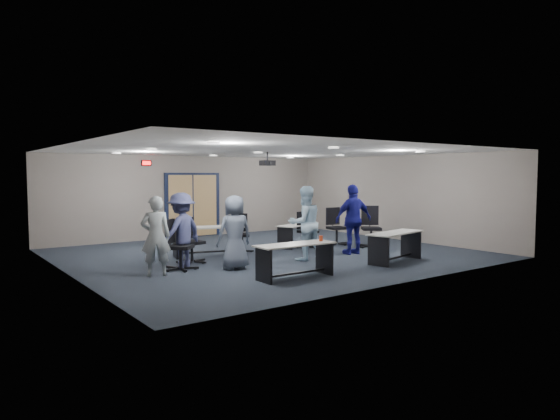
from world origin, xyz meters
TOP-DOWN VIEW (x-y plane):
  - floor at (0.00, 0.00)m, footprint 10.00×10.00m
  - back_wall at (0.00, 4.50)m, footprint 10.00×0.04m
  - front_wall at (0.00, -4.50)m, footprint 10.00×0.04m
  - left_wall at (-5.00, 0.00)m, footprint 0.04×9.00m
  - right_wall at (5.00, 0.00)m, footprint 0.04×9.00m
  - ceiling at (0.00, 0.00)m, footprint 10.00×9.00m
  - double_door at (0.00, 4.46)m, footprint 2.00×0.07m
  - exit_sign at (-1.60, 4.44)m, footprint 0.32×0.07m
  - ceiling_projector at (0.30, 0.50)m, footprint 0.35×0.32m
  - ceiling_can_lights at (0.00, 0.25)m, footprint 6.24×5.74m
  - table_front_left at (-1.38, -2.91)m, footprint 1.73×0.60m
  - table_front_right at (1.71, -2.83)m, footprint 1.84×0.93m
  - table_back_left at (-1.50, 0.59)m, footprint 1.96×1.09m
  - table_back_right at (1.43, 0.58)m, footprint 1.68×1.09m
  - chair_back_a at (-2.30, -0.12)m, footprint 0.79×0.79m
  - chair_back_b at (-0.55, 0.57)m, footprint 0.88×0.88m
  - chair_back_c at (1.44, 0.12)m, footprint 0.71×0.71m
  - chair_back_d at (2.57, 0.16)m, footprint 0.81×0.81m
  - chair_loose_left at (-2.89, -0.76)m, footprint 0.99×0.99m
  - chair_loose_right at (2.99, -0.83)m, footprint 1.04×1.04m
  - person_gray at (-3.57, -1.07)m, footprint 0.70×0.57m
  - person_plaid at (-1.88, -1.38)m, footprint 0.84×0.59m
  - person_lightblue at (0.11, -1.36)m, footprint 0.96×0.80m
  - person_navy at (1.72, -1.39)m, footprint 1.13×0.63m
  - person_back at (-2.79, -0.60)m, footprint 1.24×0.97m

SIDE VIEW (x-z plane):
  - floor at x=0.00m, z-range 0.00..0.00m
  - table_back_right at x=1.43m, z-range 0.12..0.77m
  - table_front_left at x=-1.38m, z-range 0.07..0.88m
  - table_front_right at x=1.71m, z-range 0.13..0.84m
  - chair_back_c at x=1.44m, z-range 0.00..1.03m
  - chair_back_b at x=-0.55m, z-range 0.00..1.03m
  - table_back_left at x=-1.50m, z-range 0.01..1.04m
  - chair_back_a at x=-2.30m, z-range 0.00..1.06m
  - chair_back_d at x=2.57m, z-range 0.00..1.10m
  - chair_loose_left at x=-2.89m, z-range 0.00..1.11m
  - chair_loose_right at x=2.99m, z-range 0.00..1.19m
  - person_plaid at x=-1.88m, z-range 0.00..1.63m
  - person_gray at x=-3.57m, z-range 0.00..1.65m
  - person_back at x=-2.79m, z-range 0.00..1.68m
  - person_lightblue at x=0.11m, z-range 0.00..1.81m
  - person_navy at x=1.72m, z-range 0.00..1.83m
  - double_door at x=0.00m, z-range -0.05..2.15m
  - back_wall at x=0.00m, z-range 0.00..2.70m
  - front_wall at x=0.00m, z-range 0.00..2.70m
  - left_wall at x=-5.00m, z-range 0.00..2.70m
  - right_wall at x=5.00m, z-range 0.00..2.70m
  - ceiling_projector at x=0.30m, z-range 2.22..2.59m
  - exit_sign at x=-1.60m, z-range 2.36..2.54m
  - ceiling_can_lights at x=0.00m, z-range 2.66..2.68m
  - ceiling at x=0.00m, z-range 2.68..2.72m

